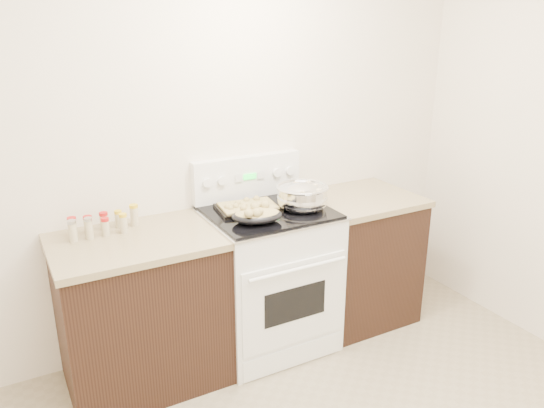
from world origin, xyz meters
TOP-DOWN VIEW (x-y plane):
  - room_shell at (0.00, 0.00)m, footprint 4.10×3.60m
  - counter_left at (-0.48, 1.43)m, footprint 0.93×0.67m
  - counter_right at (1.08, 1.43)m, footprint 0.73×0.67m
  - kitchen_range at (0.35, 1.42)m, footprint 0.78×0.73m
  - mixing_bowl at (0.55, 1.35)m, footprint 0.34×0.34m
  - roasting_pan at (0.19, 1.27)m, footprint 0.34×0.28m
  - baking_sheet at (0.24, 1.49)m, footprint 0.41×0.31m
  - wooden_spoon at (0.27, 1.42)m, footprint 0.12×0.24m
  - blue_ladle at (0.61, 1.35)m, footprint 0.16×0.23m
  - spice_jars at (-0.63, 1.59)m, footprint 0.41×0.15m

SIDE VIEW (x-z plane):
  - counter_left at x=-0.48m, z-range 0.00..0.92m
  - counter_right at x=1.08m, z-range 0.00..0.92m
  - kitchen_range at x=0.35m, z-range -0.12..1.10m
  - wooden_spoon at x=0.27m, z-range 0.93..0.98m
  - baking_sheet at x=0.24m, z-range 0.93..0.99m
  - blue_ladle at x=0.61m, z-range 0.93..1.02m
  - spice_jars at x=-0.63m, z-range 0.91..1.04m
  - roasting_pan at x=0.19m, z-range 0.93..1.05m
  - mixing_bowl at x=0.55m, z-range 0.92..1.11m
  - room_shell at x=0.00m, z-range 0.33..3.08m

